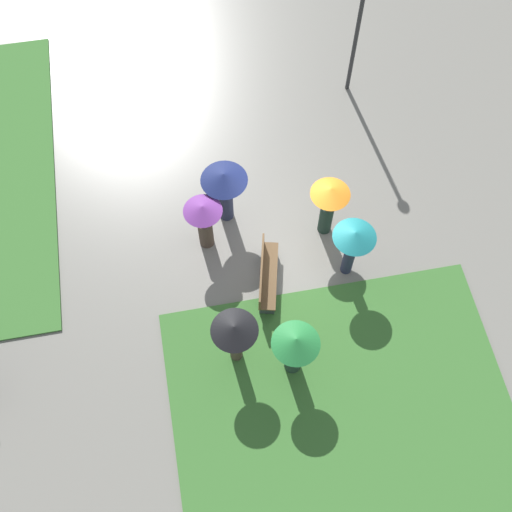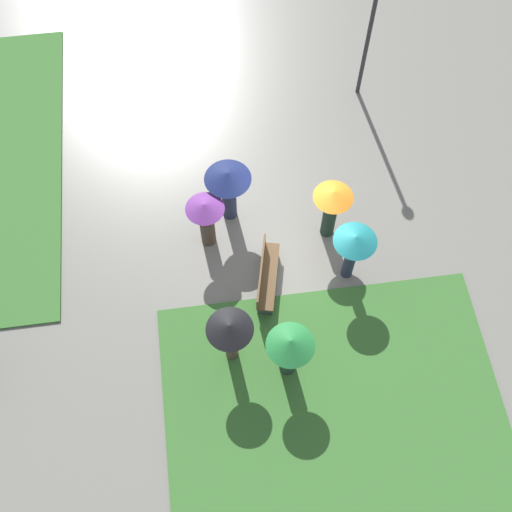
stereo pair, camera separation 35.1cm
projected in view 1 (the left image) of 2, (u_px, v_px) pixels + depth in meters
ground_plane at (295, 241)px, 17.00m from camera, size 90.00×90.00×0.00m
lawn_patch_near at (359, 478)px, 14.18m from camera, size 9.33×7.86×0.06m
park_bench at (266, 275)px, 16.02m from camera, size 1.93×0.85×0.90m
lamp_post at (360, 15)px, 17.01m from camera, size 0.32×0.32×4.31m
crowd_person_orange at (329, 201)px, 15.97m from camera, size 1.00×1.00×1.95m
crowd_person_navy at (225, 186)px, 16.12m from camera, size 1.19×1.19×1.93m
crowd_person_green at (295, 347)px, 14.22m from camera, size 1.09×1.09×1.88m
crowd_person_teal at (353, 242)px, 15.31m from camera, size 1.05×1.05×1.93m
crowd_person_black at (235, 335)px, 14.26m from camera, size 1.07×1.07×1.91m
crowd_person_purple at (204, 220)px, 15.96m from camera, size 0.97×0.97×1.77m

